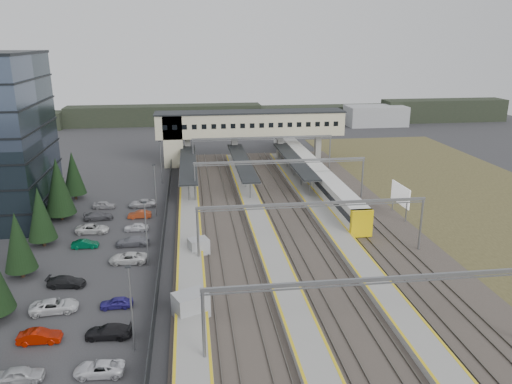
{
  "coord_description": "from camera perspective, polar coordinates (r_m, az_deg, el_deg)",
  "views": [
    {
      "loc": [
        -2.49,
        -63.6,
        26.09
      ],
      "look_at": [
        7.02,
        7.15,
        4.0
      ],
      "focal_mm": 35.0,
      "sensor_mm": 36.0,
      "label": 1
    }
  ],
  "objects": [
    {
      "name": "fence",
      "position": [
        73.15,
        -10.35,
        -3.16
      ],
      "size": [
        0.08,
        90.0,
        2.0
      ],
      "color": "#26282B",
      "rests_on": "ground"
    },
    {
      "name": "relay_cabin_near",
      "position": [
        49.86,
        -7.47,
        -12.76
      ],
      "size": [
        3.83,
        3.41,
        2.63
      ],
      "color": "#929497",
      "rests_on": "ground"
    },
    {
      "name": "scrub_east",
      "position": [
        87.41,
        25.73,
        -1.92
      ],
      "size": [
        34.0,
        120.0,
        0.06
      ],
      "color": "#413D22",
      "rests_on": "ground"
    },
    {
      "name": "footbridge",
      "position": [
        107.63,
        -2.13,
        7.47
      ],
      "size": [
        40.4,
        6.4,
        11.2
      ],
      "color": "#BEB796",
      "rests_on": "ground"
    },
    {
      "name": "canopies",
      "position": [
        93.75,
        -1.64,
        3.51
      ],
      "size": [
        23.1,
        30.0,
        3.28
      ],
      "color": "black",
      "rests_on": "ground"
    },
    {
      "name": "treeline_far",
      "position": [
        159.76,
        1.92,
        8.86
      ],
      "size": [
        170.0,
        19.0,
        7.0
      ],
      "color": "black",
      "rests_on": "ground"
    },
    {
      "name": "lampposts",
      "position": [
        68.62,
        -11.87,
        -1.67
      ],
      "size": [
        0.5,
        53.25,
        8.07
      ],
      "color": "slate",
      "rests_on": "ground"
    },
    {
      "name": "ground",
      "position": [
        68.79,
        -5.03,
        -5.17
      ],
      "size": [
        220.0,
        220.0,
        0.0
      ],
      "primitive_type": "plane",
      "color": "#2B2B2D",
      "rests_on": "ground"
    },
    {
      "name": "train",
      "position": [
        96.97,
        6.0,
        2.8
      ],
      "size": [
        3.0,
        62.62,
        3.77
      ],
      "color": "silver",
      "rests_on": "ground"
    },
    {
      "name": "billboard",
      "position": [
        78.09,
        16.17,
        -0.39
      ],
      "size": [
        0.37,
        5.98,
        5.07
      ],
      "color": "slate",
      "rests_on": "ground"
    },
    {
      "name": "conifer_row",
      "position": [
        66.33,
        -24.34,
        -3.09
      ],
      "size": [
        4.42,
        49.82,
        9.5
      ],
      "color": "black",
      "rests_on": "ground"
    },
    {
      "name": "gantries",
      "position": [
        71.06,
        4.43,
        0.71
      ],
      "size": [
        28.4,
        62.28,
        7.17
      ],
      "color": "slate",
      "rests_on": "ground"
    },
    {
      "name": "car_park",
      "position": [
        63.58,
        -17.07,
        -7.24
      ],
      "size": [
        10.77,
        44.64,
        1.29
      ],
      "color": "#ABACB0",
      "rests_on": "ground"
    },
    {
      "name": "rail_corridor",
      "position": [
        74.24,
        1.99,
        -3.15
      ],
      "size": [
        34.0,
        90.0,
        0.92
      ],
      "color": "#37312B",
      "rests_on": "ground"
    },
    {
      "name": "relay_cabin_far",
      "position": [
        63.15,
        -6.58,
        -6.26
      ],
      "size": [
        2.85,
        2.6,
        2.17
      ],
      "color": "#929497",
      "rests_on": "ground"
    }
  ]
}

